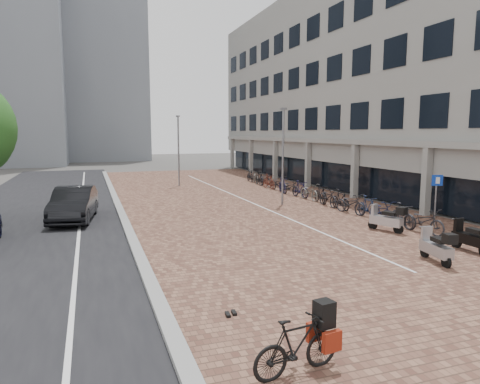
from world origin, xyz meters
name	(u,v)px	position (x,y,z in m)	size (l,w,h in m)	color
ground	(299,253)	(0.00, 0.00, 0.00)	(140.00, 140.00, 0.00)	#474442
plaza_brick	(239,199)	(2.00, 12.00, 0.01)	(14.50, 42.00, 0.04)	brown
street_asphalt	(41,209)	(-9.00, 12.00, 0.01)	(8.00, 50.00, 0.03)	black
curb	(118,204)	(-5.10, 12.00, 0.07)	(0.35, 42.00, 0.14)	gray
lane_line	(81,207)	(-7.00, 12.00, 0.02)	(0.12, 44.00, 0.00)	white
parking_line	(242,198)	(2.20, 12.00, 0.04)	(0.10, 30.00, 0.00)	white
office_building	(360,73)	(12.97, 16.00, 8.44)	(8.40, 40.00, 15.00)	gray
bg_towers	(17,52)	(-14.34, 48.94, 13.96)	(33.00, 23.00, 32.00)	gray
car_dark	(74,204)	(-7.23, 8.33, 0.77)	(1.63, 4.68, 1.54)	black
hero_bike	(297,345)	(-3.38, -6.59, 0.52)	(1.73, 0.72, 1.18)	black
shoes	(231,315)	(-3.69, -4.04, 0.04)	(0.32, 0.27, 0.08)	black
scooter_front	(386,219)	(4.80, 1.73, 0.55)	(0.50, 1.60, 1.10)	#B5B5BA
scooter_mid	(471,237)	(5.51, -1.78, 0.55)	(0.50, 1.59, 1.10)	black
scooter_back	(436,246)	(3.50, -2.35, 0.54)	(0.49, 1.56, 1.07)	#949599
parking_sign	(436,192)	(7.50, 1.97, 1.47)	(0.45, 0.19, 2.22)	slate
lamp_near	(283,158)	(3.58, 9.13, 2.64)	(0.12, 0.12, 5.28)	slate
lamp_far	(179,152)	(-0.15, 19.52, 2.60)	(0.12, 0.12, 5.21)	slate
bike_row	(306,191)	(5.82, 10.65, 0.52)	(1.36, 21.47, 1.05)	black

